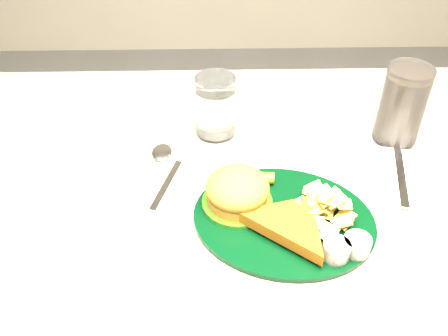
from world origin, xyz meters
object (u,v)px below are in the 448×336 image
Objects in this scene: water_glass at (216,106)px; cola_glass at (402,105)px; dinner_plate at (285,207)px; table at (236,326)px; fork_napkin at (399,172)px.

cola_glass is (0.32, -0.03, 0.01)m from water_glass.
dinner_plate is 2.38× the size of water_glass.
dinner_plate is 0.30m from cola_glass.
water_glass is (-0.10, 0.23, 0.03)m from dinner_plate.
dinner_plate is 0.25m from water_glass.
dinner_plate is at bearing -44.57° from table.
cola_glass is at bearing 55.65° from dinner_plate.
cola_glass is (0.22, 0.20, 0.04)m from dinner_plate.
dinner_plate is (0.06, -0.06, 0.41)m from table.
cola_glass is 0.73× the size of fork_napkin.
table is 0.47m from fork_napkin.
fork_napkin is at bearing 8.33° from table.
cola_glass reaches higher than dinner_plate.
water_glass is at bearing 101.94° from table.
table is 0.42m from dinner_plate.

